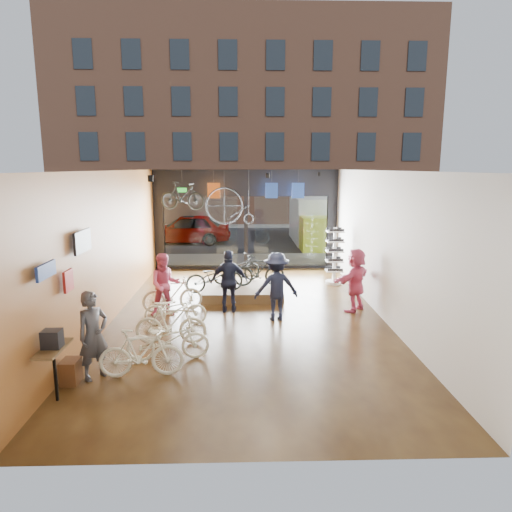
{
  "coord_description": "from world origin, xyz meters",
  "views": [
    {
      "loc": [
        -0.13,
        -11.46,
        3.88
      ],
      "look_at": [
        0.25,
        1.4,
        1.37
      ],
      "focal_mm": 32.0,
      "sensor_mm": 36.0,
      "label": 1
    }
  ],
  "objects_px": {
    "customer_1": "(165,285)",
    "penny_farthing": "(232,207)",
    "street_car": "(187,229)",
    "floor_bike_2": "(168,339)",
    "customer_2": "(229,281)",
    "customer_0": "(93,335)",
    "floor_bike_3": "(171,323)",
    "customer_3": "(276,287)",
    "box_truck": "(316,222)",
    "customer_5": "(355,280)",
    "sunglasses_rack": "(335,256)",
    "floor_bike_4": "(176,309)",
    "display_bike_left": "(215,277)",
    "display_bike_right": "(237,269)",
    "floor_bike_5": "(172,294)",
    "hung_bike": "(182,196)",
    "floor_bike_1": "(141,353)",
    "display_bike_mid": "(259,271)",
    "display_platform": "(242,292)"
  },
  "relations": [
    {
      "from": "floor_bike_3",
      "to": "floor_bike_4",
      "type": "bearing_deg",
      "value": 4.83
    },
    {
      "from": "floor_bike_4",
      "to": "hung_bike",
      "type": "height_order",
      "value": "hung_bike"
    },
    {
      "from": "floor_bike_5",
      "to": "display_bike_mid",
      "type": "height_order",
      "value": "display_bike_mid"
    },
    {
      "from": "customer_2",
      "to": "customer_0",
      "type": "bearing_deg",
      "value": 59.96
    },
    {
      "from": "sunglasses_rack",
      "to": "customer_2",
      "type": "bearing_deg",
      "value": -151.33
    },
    {
      "from": "customer_0",
      "to": "penny_farthing",
      "type": "xyz_separation_m",
      "value": [
        2.4,
        8.0,
        1.66
      ]
    },
    {
      "from": "display_bike_left",
      "to": "hung_bike",
      "type": "distance_m",
      "value": 3.71
    },
    {
      "from": "hung_bike",
      "to": "box_truck",
      "type": "bearing_deg",
      "value": -23.94
    },
    {
      "from": "display_bike_mid",
      "to": "hung_bike",
      "type": "height_order",
      "value": "hung_bike"
    },
    {
      "from": "customer_1",
      "to": "hung_bike",
      "type": "xyz_separation_m",
      "value": [
        0.02,
        3.94,
        2.09
      ]
    },
    {
      "from": "customer_0",
      "to": "penny_farthing",
      "type": "height_order",
      "value": "penny_farthing"
    },
    {
      "from": "floor_bike_4",
      "to": "floor_bike_2",
      "type": "bearing_deg",
      "value": -178.76
    },
    {
      "from": "customer_2",
      "to": "box_truck",
      "type": "bearing_deg",
      "value": -109.47
    },
    {
      "from": "floor_bike_3",
      "to": "customer_0",
      "type": "relative_size",
      "value": 0.95
    },
    {
      "from": "customer_5",
      "to": "sunglasses_rack",
      "type": "xyz_separation_m",
      "value": [
        0.01,
        2.94,
        0.09
      ]
    },
    {
      "from": "customer_2",
      "to": "customer_3",
      "type": "relative_size",
      "value": 0.97
    },
    {
      "from": "display_bike_right",
      "to": "street_car",
      "type": "bearing_deg",
      "value": -15.45
    },
    {
      "from": "customer_1",
      "to": "display_bike_mid",
      "type": "bearing_deg",
      "value": 22.55
    },
    {
      "from": "penny_farthing",
      "to": "floor_bike_4",
      "type": "bearing_deg",
      "value": -104.5
    },
    {
      "from": "floor_bike_3",
      "to": "customer_3",
      "type": "relative_size",
      "value": 0.91
    },
    {
      "from": "display_bike_right",
      "to": "floor_bike_1",
      "type": "bearing_deg",
      "value": 132.49
    },
    {
      "from": "customer_1",
      "to": "penny_farthing",
      "type": "relative_size",
      "value": 1.03
    },
    {
      "from": "floor_bike_3",
      "to": "penny_farthing",
      "type": "relative_size",
      "value": 0.98
    },
    {
      "from": "display_bike_mid",
      "to": "customer_0",
      "type": "height_order",
      "value": "customer_0"
    },
    {
      "from": "floor_bike_3",
      "to": "display_bike_left",
      "type": "xyz_separation_m",
      "value": [
        0.78,
        3.22,
        0.26
      ]
    },
    {
      "from": "floor_bike_4",
      "to": "display_bike_left",
      "type": "xyz_separation_m",
      "value": [
        0.86,
        1.96,
        0.34
      ]
    },
    {
      "from": "display_bike_left",
      "to": "penny_farthing",
      "type": "relative_size",
      "value": 1.04
    },
    {
      "from": "display_bike_left",
      "to": "customer_1",
      "type": "bearing_deg",
      "value": 119.13
    },
    {
      "from": "box_truck",
      "to": "customer_3",
      "type": "height_order",
      "value": "box_truck"
    },
    {
      "from": "display_bike_right",
      "to": "sunglasses_rack",
      "type": "bearing_deg",
      "value": -106.24
    },
    {
      "from": "customer_2",
      "to": "hung_bike",
      "type": "distance_m",
      "value": 4.55
    },
    {
      "from": "sunglasses_rack",
      "to": "street_car",
      "type": "bearing_deg",
      "value": 113.04
    },
    {
      "from": "floor_bike_2",
      "to": "display_platform",
      "type": "height_order",
      "value": "floor_bike_2"
    },
    {
      "from": "street_car",
      "to": "box_truck",
      "type": "xyz_separation_m",
      "value": [
        6.53,
        -1.0,
        0.43
      ]
    },
    {
      "from": "box_truck",
      "to": "floor_bike_5",
      "type": "xyz_separation_m",
      "value": [
        -5.57,
        -10.42,
        -0.71
      ]
    },
    {
      "from": "floor_bike_4",
      "to": "display_bike_mid",
      "type": "xyz_separation_m",
      "value": [
        2.18,
        2.6,
        0.37
      ]
    },
    {
      "from": "sunglasses_rack",
      "to": "penny_farthing",
      "type": "height_order",
      "value": "penny_farthing"
    },
    {
      "from": "street_car",
      "to": "floor_bike_2",
      "type": "xyz_separation_m",
      "value": [
        1.35,
        -14.63,
        -0.33
      ]
    },
    {
      "from": "box_truck",
      "to": "penny_farthing",
      "type": "height_order",
      "value": "penny_farthing"
    },
    {
      "from": "street_car",
      "to": "penny_farthing",
      "type": "distance_m",
      "value": 8.01
    },
    {
      "from": "street_car",
      "to": "box_truck",
      "type": "height_order",
      "value": "box_truck"
    },
    {
      "from": "display_bike_mid",
      "to": "penny_farthing",
      "type": "relative_size",
      "value": 0.97
    },
    {
      "from": "street_car",
      "to": "floor_bike_1",
      "type": "distance_m",
      "value": 15.42
    },
    {
      "from": "display_bike_right",
      "to": "customer_1",
      "type": "distance_m",
      "value": 2.97
    },
    {
      "from": "customer_2",
      "to": "penny_farthing",
      "type": "distance_m",
      "value": 4.41
    },
    {
      "from": "street_car",
      "to": "customer_2",
      "type": "xyz_separation_m",
      "value": [
        2.52,
        -11.49,
        0.09
      ]
    },
    {
      "from": "floor_bike_3",
      "to": "floor_bike_5",
      "type": "bearing_deg",
      "value": 8.94
    },
    {
      "from": "floor_bike_5",
      "to": "display_bike_left",
      "type": "height_order",
      "value": "display_bike_left"
    },
    {
      "from": "display_bike_left",
      "to": "penny_farthing",
      "type": "height_order",
      "value": "penny_farthing"
    },
    {
      "from": "sunglasses_rack",
      "to": "floor_bike_5",
      "type": "bearing_deg",
      "value": -161.98
    }
  ]
}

